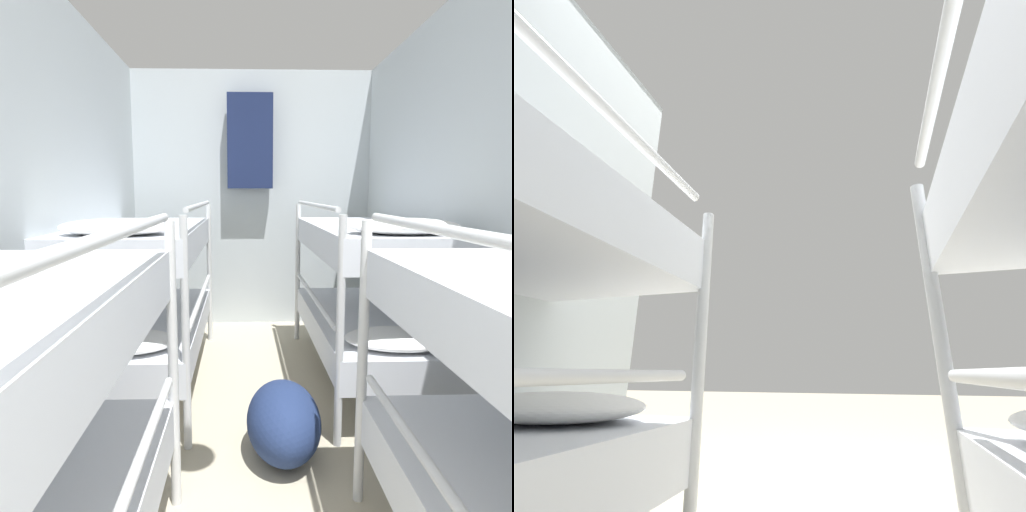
# 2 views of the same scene
# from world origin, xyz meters

# --- Properties ---
(wall_back) EXTENTS (2.48, 0.06, 2.54)m
(wall_back) POSITION_xyz_m (0.00, 5.20, 1.27)
(wall_back) COLOR silver
(wall_back) RESTS_ON ground_plane
(bunk_stack_left_far) EXTENTS (0.80, 1.84, 1.28)m
(bunk_stack_left_far) POSITION_xyz_m (-0.79, 3.66, 0.71)
(bunk_stack_left_far) COLOR silver
(bunk_stack_left_far) RESTS_ON ground_plane
(bunk_stack_right_far) EXTENTS (0.80, 1.84, 1.28)m
(bunk_stack_right_far) POSITION_xyz_m (0.79, 3.66, 0.71)
(bunk_stack_right_far) COLOR silver
(bunk_stack_right_far) RESTS_ON ground_plane
(duffel_bag) EXTENTS (0.38, 0.58, 0.38)m
(duffel_bag) POSITION_xyz_m (0.10, 2.72, 0.19)
(duffel_bag) COLOR navy
(duffel_bag) RESTS_ON ground_plane
(hanging_coat) EXTENTS (0.44, 0.12, 0.90)m
(hanging_coat) POSITION_xyz_m (-0.02, 5.05, 1.84)
(hanging_coat) COLOR #192347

